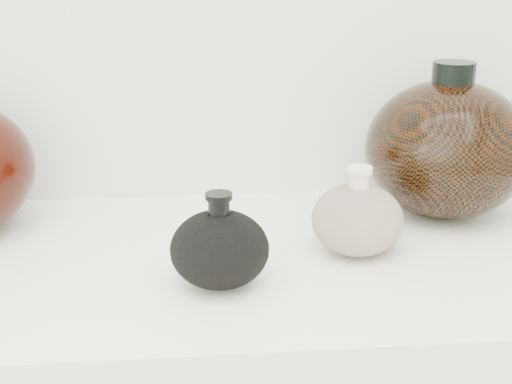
{
  "coord_description": "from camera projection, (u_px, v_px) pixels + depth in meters",
  "views": [
    {
      "loc": [
        -0.03,
        0.06,
        1.3
      ],
      "look_at": [
        0.04,
        0.92,
        1.0
      ],
      "focal_mm": 50.0,
      "sensor_mm": 36.0,
      "label": 1
    }
  ],
  "objects": [
    {
      "name": "right_round_pot",
      "position": [
        447.0,
        148.0,
        1.08
      ],
      "size": [
        0.28,
        0.28,
        0.24
      ],
      "color": "black",
      "rests_on": "display_counter"
    },
    {
      "name": "cream_gourd_vase",
      "position": [
        357.0,
        219.0,
        0.96
      ],
      "size": [
        0.14,
        0.14,
        0.12
      ],
      "color": "#BBB095",
      "rests_on": "display_counter"
    },
    {
      "name": "black_gourd_vase",
      "position": [
        220.0,
        248.0,
        0.87
      ],
      "size": [
        0.16,
        0.16,
        0.12
      ],
      "color": "black",
      "rests_on": "display_counter"
    }
  ]
}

